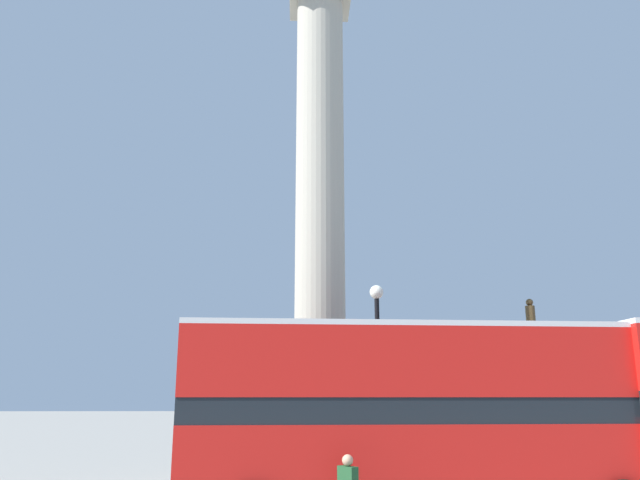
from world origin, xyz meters
name	(u,v)px	position (x,y,z in m)	size (l,w,h in m)	color
monument_column	(320,288)	(0.00, 0.00, 6.32)	(5.18, 5.18, 19.54)	#ADA593
bus_a	(425,410)	(2.15, -6.86, 2.36)	(10.99, 3.12, 4.27)	red
equestrian_statue	(539,417)	(8.28, 2.42, 1.92)	(3.30, 2.59, 6.37)	#ADA593
street_lamp	(378,376)	(1.57, -3.15, 3.24)	(0.41, 0.41, 5.88)	black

